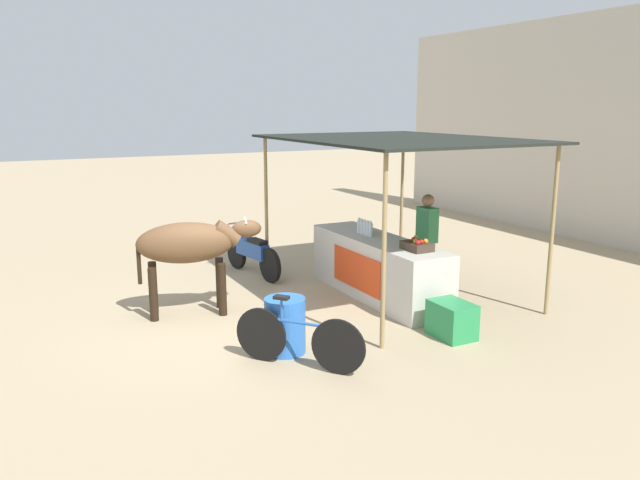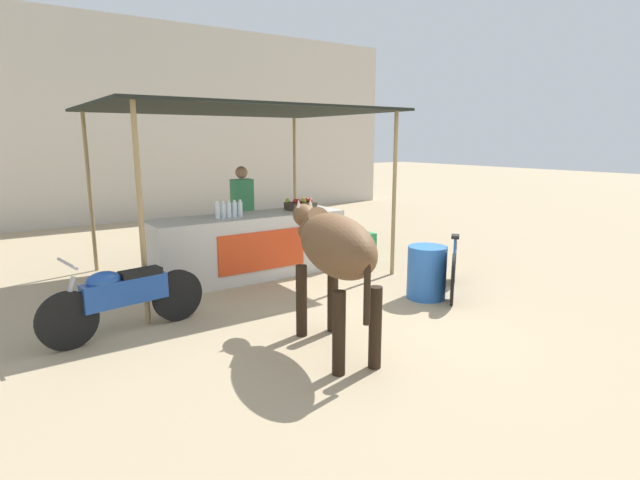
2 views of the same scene
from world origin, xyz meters
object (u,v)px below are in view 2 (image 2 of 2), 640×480
stall_counter (250,246)px  bicycle_leaning (454,268)px  vendor_behind_counter (243,215)px  fruit_crate (301,205)px  motorcycle_parked (124,296)px  water_barrel (427,272)px  cow (333,249)px  cooler_box (355,247)px

stall_counter → bicycle_leaning: bearing=-50.5°
vendor_behind_counter → bicycle_leaning: size_ratio=1.26×
fruit_crate → motorcycle_parked: bearing=-156.3°
water_barrel → motorcycle_parked: size_ratio=0.39×
bicycle_leaning → cow: bearing=-167.1°
fruit_crate → stall_counter: bearing=-176.8°
stall_counter → vendor_behind_counter: vendor_behind_counter is taller
bicycle_leaning → cooler_box: bearing=88.5°
vendor_behind_counter → cow: bearing=-102.3°
stall_counter → water_barrel: stall_counter is taller
vendor_behind_counter → water_barrel: (1.19, -3.04, -0.50)m
vendor_behind_counter → cow: 3.74m
motorcycle_parked → water_barrel: bearing=-14.9°
water_barrel → cow: cow is taller
bicycle_leaning → vendor_behind_counter: bearing=118.4°
fruit_crate → cooler_box: bearing=-8.3°
water_barrel → bicycle_leaning: size_ratio=0.54×
stall_counter → bicycle_leaning: size_ratio=2.29×
vendor_behind_counter → bicycle_leaning: vendor_behind_counter is taller
vendor_behind_counter → motorcycle_parked: size_ratio=0.92×
cooler_box → bicycle_leaning: bearing=-91.5°
stall_counter → cooler_box: bearing=-2.8°
cow → bicycle_leaning: cow is taller
vendor_behind_counter → cooler_box: (1.73, -0.85, -0.61)m
vendor_behind_counter → water_barrel: bearing=-68.6°
stall_counter → cow: 3.00m
motorcycle_parked → bicycle_leaning: 4.22m
motorcycle_parked → cow: bearing=-44.0°
stall_counter → cooler_box: (1.98, -0.10, -0.24)m
fruit_crate → water_barrel: fruit_crate is taller
cow → water_barrel: bearing=17.1°
stall_counter → vendor_behind_counter: 0.88m
stall_counter → water_barrel: (1.44, -2.28, -0.13)m
fruit_crate → water_barrel: (0.49, -2.34, -0.68)m
water_barrel → cow: bearing=-162.9°
fruit_crate → bicycle_leaning: size_ratio=0.34×
cooler_box → stall_counter: bearing=177.2°
fruit_crate → bicycle_leaning: fruit_crate is taller
fruit_crate → cow: cow is taller
cow → motorcycle_parked: bearing=136.0°
fruit_crate → water_barrel: 2.48m
cow → bicycle_leaning: 2.62m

